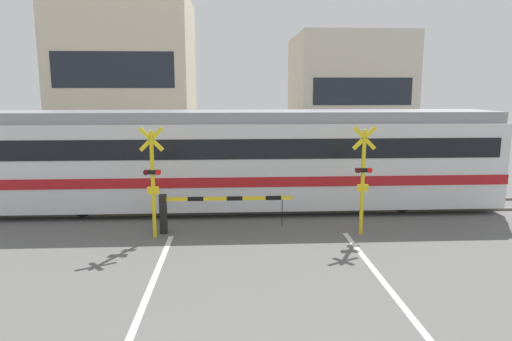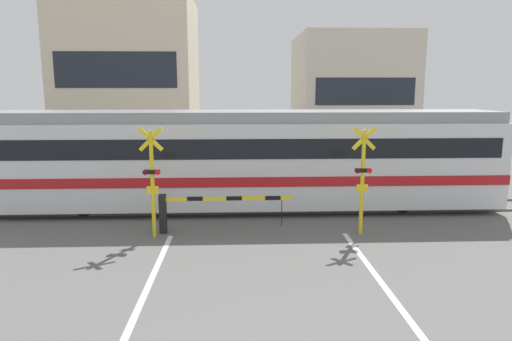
# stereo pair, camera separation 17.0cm
# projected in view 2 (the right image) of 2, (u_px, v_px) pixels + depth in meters

# --- Properties ---
(rail_track_near) EXTENTS (50.00, 0.10, 0.08)m
(rail_track_near) POSITION_uv_depth(u_px,v_px,m) (255.00, 213.00, 15.31)
(rail_track_near) COLOR #6B6051
(rail_track_near) RESTS_ON ground_plane
(rail_track_far) EXTENTS (50.00, 0.10, 0.08)m
(rail_track_far) POSITION_uv_depth(u_px,v_px,m) (254.00, 202.00, 16.72)
(rail_track_far) COLOR #6B6051
(rail_track_far) RESTS_ON ground_plane
(commuter_train) EXTENTS (17.26, 2.69, 3.41)m
(commuter_train) POSITION_uv_depth(u_px,v_px,m) (245.00, 157.00, 15.69)
(commuter_train) COLOR silver
(commuter_train) RESTS_ON ground_plane
(crossing_barrier_near) EXTENTS (3.86, 0.20, 1.15)m
(crossing_barrier_near) POSITION_uv_depth(u_px,v_px,m) (196.00, 206.00, 13.20)
(crossing_barrier_near) COLOR black
(crossing_barrier_near) RESTS_ON ground_plane
(crossing_barrier_far) EXTENTS (3.86, 0.20, 1.15)m
(crossing_barrier_far) POSITION_uv_depth(u_px,v_px,m) (295.00, 172.00, 18.71)
(crossing_barrier_far) COLOR black
(crossing_barrier_far) RESTS_ON ground_plane
(crossing_signal_left) EXTENTS (0.68, 0.15, 3.12)m
(crossing_signal_left) POSITION_uv_depth(u_px,v_px,m) (152.00, 177.00, 12.65)
(crossing_signal_left) COLOR yellow
(crossing_signal_left) RESTS_ON ground_plane
(crossing_signal_right) EXTENTS (0.68, 0.15, 3.12)m
(crossing_signal_right) POSITION_uv_depth(u_px,v_px,m) (363.00, 176.00, 12.90)
(crossing_signal_right) COLOR yellow
(crossing_signal_right) RESTS_ON ground_plane
(pedestrian) EXTENTS (0.38, 0.22, 1.59)m
(pedestrian) POSITION_uv_depth(u_px,v_px,m) (268.00, 158.00, 21.70)
(pedestrian) COLOR #33384C
(pedestrian) RESTS_ON ground_plane
(building_left_of_street) EXTENTS (7.54, 6.83, 9.33)m
(building_left_of_street) POSITION_uv_depth(u_px,v_px,m) (131.00, 80.00, 27.12)
(building_left_of_street) COLOR beige
(building_left_of_street) RESTS_ON ground_plane
(building_right_of_street) EXTENTS (6.42, 6.83, 7.31)m
(building_right_of_street) POSITION_uv_depth(u_px,v_px,m) (350.00, 97.00, 27.84)
(building_right_of_street) COLOR beige
(building_right_of_street) RESTS_ON ground_plane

